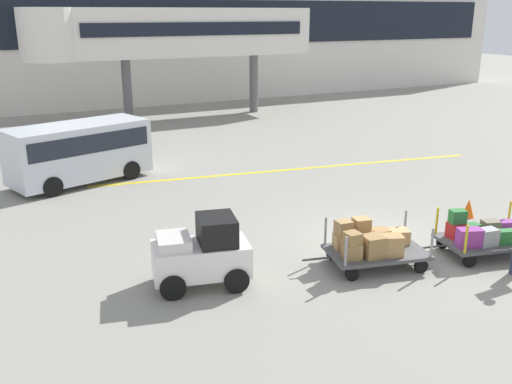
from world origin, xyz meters
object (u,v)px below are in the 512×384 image
(shuttle_van, at_px, (79,148))
(safety_cone_near, at_px, (468,208))
(baggage_tug, at_px, (202,254))
(baggage_cart_lead, at_px, (371,244))
(baggage_cart_middle, at_px, (482,236))

(shuttle_van, xyz_separation_m, safety_cone_near, (9.46, -8.96, -0.96))
(baggage_tug, relative_size, shuttle_van, 0.45)
(baggage_cart_lead, bearing_deg, safety_cone_near, 16.78)
(baggage_tug, bearing_deg, baggage_cart_lead, -12.77)
(baggage_cart_lead, height_order, baggage_cart_middle, baggage_cart_middle)
(shuttle_van, height_order, safety_cone_near, shuttle_van)
(baggage_cart_lead, xyz_separation_m, safety_cone_near, (4.72, 1.42, -0.29))
(safety_cone_near, bearing_deg, baggage_tug, -176.50)
(baggage_cart_lead, bearing_deg, baggage_tug, 167.23)
(baggage_cart_lead, height_order, shuttle_van, shuttle_van)
(shuttle_van, bearing_deg, baggage_tug, -85.18)
(baggage_tug, height_order, shuttle_van, shuttle_van)
(baggage_tug, relative_size, baggage_cart_lead, 0.74)
(safety_cone_near, bearing_deg, baggage_cart_middle, -130.45)
(baggage_tug, bearing_deg, baggage_cart_middle, -13.32)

